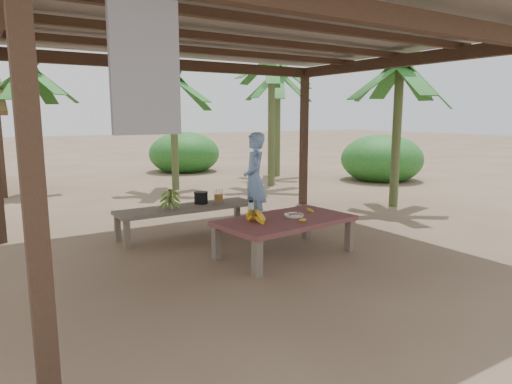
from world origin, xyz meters
TOP-DOWN VIEW (x-y plane):
  - ground at (0.00, 0.00)m, footprint 80.00×80.00m
  - pavilion at (-0.01, -0.01)m, footprint 6.60×5.60m
  - work_table at (0.38, -0.42)m, footprint 1.90×1.20m
  - bench at (-0.29, 1.26)m, footprint 2.20×0.61m
  - ripe_banana_bunch at (-0.12, -0.41)m, footprint 0.37×0.34m
  - plate at (0.55, -0.38)m, footprint 0.26×0.26m
  - loose_banana_front at (0.46, -0.69)m, footprint 0.15×0.09m
  - loose_banana_side at (0.93, -0.26)m, footprint 0.07×0.14m
  - water_flask at (-0.02, -0.20)m, footprint 0.08×0.08m
  - green_banana_stalk at (-0.58, 1.26)m, footprint 0.27×0.27m
  - cooking_pot at (-0.01, 1.36)m, footprint 0.22×0.22m
  - skewer_rack at (0.23, 1.21)m, footprint 0.18×0.08m
  - woman at (0.89, 1.17)m, footprint 0.57×0.68m
  - banana_plant_ne at (3.66, 4.79)m, footprint 1.80×1.80m
  - banana_plant_n at (1.25, 5.51)m, footprint 1.80×1.80m
  - banana_plant_nw at (-1.79, 6.74)m, footprint 1.80×1.80m
  - banana_plant_e at (4.24, 1.12)m, footprint 1.80×1.80m
  - banana_plant_far at (4.93, 6.32)m, footprint 1.80×1.80m

SIDE VIEW (x-z plane):
  - ground at x=0.00m, z-range 0.00..0.00m
  - bench at x=-0.29m, z-range 0.17..0.62m
  - work_table at x=0.38m, z-range 0.18..0.68m
  - plate at x=0.55m, z-range 0.50..0.54m
  - loose_banana_front at x=0.46m, z-range 0.50..0.54m
  - loose_banana_side at x=0.93m, z-range 0.50..0.54m
  - cooking_pot at x=-0.01m, z-range 0.45..0.63m
  - skewer_rack at x=0.23m, z-range 0.45..0.69m
  - ripe_banana_bunch at x=-0.12m, z-range 0.50..0.68m
  - green_banana_stalk at x=-0.58m, z-range 0.45..0.76m
  - water_flask at x=-0.02m, z-range 0.48..0.77m
  - woman at x=0.89m, z-range 0.00..1.58m
  - banana_plant_n at x=1.25m, z-range 1.02..4.03m
  - banana_plant_e at x=4.24m, z-range 1.06..4.16m
  - banana_plant_nw at x=-1.79m, z-range 1.10..4.28m
  - pavilion at x=-0.01m, z-range 1.30..4.25m
  - banana_plant_far at x=4.93m, z-range 1.17..4.49m
  - banana_plant_ne at x=3.66m, z-range 1.28..4.83m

